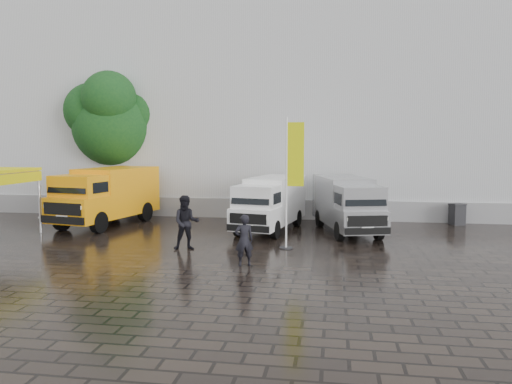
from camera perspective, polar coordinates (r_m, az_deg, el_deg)
ground at (r=17.67m, az=3.70°, el=-7.02°), size 120.00×120.00×0.00m
exhibition_hall at (r=33.24m, az=9.84°, el=9.23°), size 44.00×16.00×12.00m
hall_plinth at (r=25.35m, az=9.88°, el=-2.08°), size 44.00×0.15×1.00m
van_yellow at (r=24.42m, az=-16.75°, el=-0.55°), size 3.32×6.11×2.67m
van_white at (r=21.96m, az=1.61°, el=-1.43°), size 2.80×5.64×2.34m
van_silver at (r=21.86m, az=10.35°, el=-1.51°), size 3.18×5.75×2.37m
flagpole at (r=18.11m, az=4.08°, el=1.82°), size 0.88×0.50×4.80m
tree at (r=28.55m, az=-16.03°, el=7.79°), size 4.38×4.38×7.87m
wheelie_bin at (r=25.43m, az=22.00°, el=-2.37°), size 0.78×0.78×1.02m
person_front at (r=15.73m, az=-1.37°, el=-5.53°), size 0.70×0.59×1.64m
person_tent at (r=18.28m, az=-7.97°, el=-3.48°), size 1.13×0.99×1.98m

